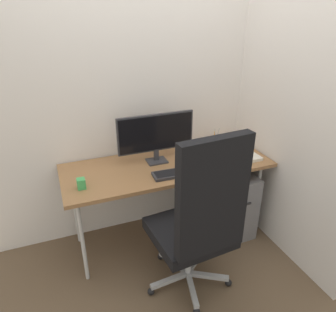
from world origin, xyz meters
name	(u,v)px	position (x,y,z in m)	size (l,w,h in m)	color
ground_plane	(167,236)	(0.00, 0.00, 0.00)	(8.00, 8.00, 0.00)	brown
wall_back	(152,67)	(0.00, 0.34, 1.40)	(2.76, 0.04, 2.80)	white
wall_side_right	(282,71)	(0.84, -0.16, 1.40)	(0.04, 1.76, 2.80)	white
desk	(167,169)	(0.00, 0.00, 0.67)	(1.62, 0.62, 0.71)	#996B42
office_chair	(200,220)	(-0.03, -0.63, 0.63)	(0.60, 0.61, 1.22)	black
filing_cabinet	(221,200)	(0.49, -0.04, 0.29)	(0.43, 0.56, 0.57)	slate
monitor	(156,134)	(-0.06, 0.08, 0.94)	(0.61, 0.12, 0.39)	#333338
keyboard	(178,173)	(0.01, -0.18, 0.72)	(0.39, 0.14, 0.03)	#333338
mouse	(223,162)	(0.41, -0.16, 0.73)	(0.06, 0.10, 0.03)	black
pen_holder	(216,143)	(0.50, 0.13, 0.76)	(0.08, 0.08, 0.18)	slate
notebook	(250,156)	(0.67, -0.14, 0.72)	(0.13, 0.17, 0.03)	silver
desk_clamp_accessory	(81,184)	(-0.67, -0.13, 0.75)	(0.05, 0.05, 0.07)	#3FAD59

